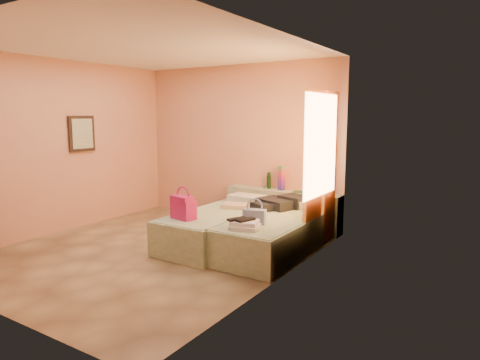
% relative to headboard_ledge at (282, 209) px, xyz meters
% --- Properties ---
extents(ground, '(4.50, 4.50, 0.00)m').
position_rel_headboard_ledge_xyz_m(ground, '(-0.98, -2.10, -0.33)').
color(ground, tan).
rests_on(ground, ground).
extents(room_walls, '(4.02, 4.51, 2.81)m').
position_rel_headboard_ledge_xyz_m(room_walls, '(-0.77, -1.53, 1.46)').
color(room_walls, tan).
rests_on(room_walls, ground).
extents(headboard_ledge, '(2.05, 0.30, 0.65)m').
position_rel_headboard_ledge_xyz_m(headboard_ledge, '(0.00, 0.00, 0.00)').
color(headboard_ledge, '#B1B897').
rests_on(headboard_ledge, ground).
extents(bed_left, '(0.92, 2.01, 0.50)m').
position_rel_headboard_ledge_xyz_m(bed_left, '(-0.38, -1.34, -0.08)').
color(bed_left, '#A6BE99').
rests_on(bed_left, ground).
extents(bed_right, '(0.92, 2.01, 0.50)m').
position_rel_headboard_ledge_xyz_m(bed_right, '(0.52, -1.27, -0.08)').
color(bed_right, '#A6BE99').
rests_on(bed_right, ground).
extents(water_bottle, '(0.10, 0.10, 0.27)m').
position_rel_headboard_ledge_xyz_m(water_bottle, '(-0.29, 0.04, 0.46)').
color(water_bottle, '#153A1A').
rests_on(water_bottle, headboard_ledge).
extents(rainbow_box, '(0.12, 0.12, 0.41)m').
position_rel_headboard_ledge_xyz_m(rainbow_box, '(-0.03, 0.02, 0.53)').
color(rainbow_box, '#B8165D').
rests_on(rainbow_box, headboard_ledge).
extents(small_dish, '(0.15, 0.15, 0.03)m').
position_rel_headboard_ledge_xyz_m(small_dish, '(-0.34, 0.05, 0.34)').
color(small_dish, '#4A8861').
rests_on(small_dish, headboard_ledge).
extents(green_book, '(0.16, 0.12, 0.03)m').
position_rel_headboard_ledge_xyz_m(green_book, '(0.31, -0.03, 0.34)').
color(green_book, '#274A2A').
rests_on(green_book, headboard_ledge).
extents(flower_vase, '(0.24, 0.24, 0.26)m').
position_rel_headboard_ledge_xyz_m(flower_vase, '(0.66, 0.02, 0.45)').
color(flower_vase, white).
rests_on(flower_vase, headboard_ledge).
extents(magenta_handbag, '(0.37, 0.25, 0.32)m').
position_rel_headboard_ledge_xyz_m(magenta_handbag, '(-0.52, -1.98, 0.34)').
color(magenta_handbag, '#B8165D').
rests_on(magenta_handbag, bed_left).
extents(khaki_garment, '(0.46, 0.42, 0.06)m').
position_rel_headboard_ledge_xyz_m(khaki_garment, '(-0.30, -1.01, 0.21)').
color(khaki_garment, tan).
rests_on(khaki_garment, bed_left).
extents(clothes_pile, '(0.78, 0.78, 0.18)m').
position_rel_headboard_ledge_xyz_m(clothes_pile, '(0.29, -0.66, 0.27)').
color(clothes_pile, black).
rests_on(clothes_pile, bed_right).
extents(blue_handbag, '(0.32, 0.20, 0.19)m').
position_rel_headboard_ledge_xyz_m(blue_handbag, '(0.44, -1.68, 0.27)').
color(blue_handbag, '#40589B').
rests_on(blue_handbag, bed_right).
extents(towel_stack, '(0.42, 0.38, 0.10)m').
position_rel_headboard_ledge_xyz_m(towel_stack, '(0.48, -1.97, 0.23)').
color(towel_stack, white).
rests_on(towel_stack, bed_right).
extents(sandal_pair, '(0.28, 0.31, 0.03)m').
position_rel_headboard_ledge_xyz_m(sandal_pair, '(0.42, -1.98, 0.29)').
color(sandal_pair, black).
rests_on(sandal_pair, towel_stack).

